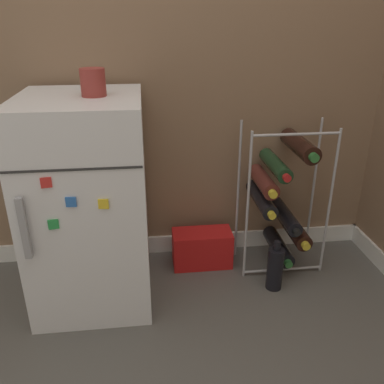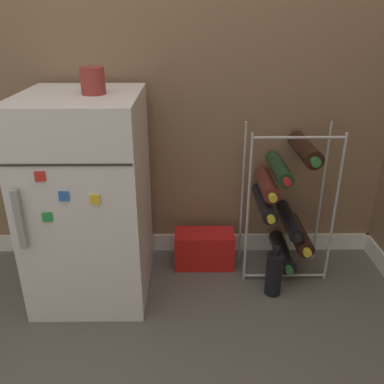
# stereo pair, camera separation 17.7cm
# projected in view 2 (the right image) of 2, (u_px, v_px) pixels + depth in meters

# --- Properties ---
(ground_plane) EXTENTS (14.00, 14.00, 0.00)m
(ground_plane) POSITION_uv_depth(u_px,v_px,m) (194.00, 333.00, 1.60)
(ground_plane) COLOR #56544F
(mini_fridge) EXTENTS (0.47, 0.55, 0.87)m
(mini_fridge) POSITION_uv_depth(u_px,v_px,m) (89.00, 198.00, 1.71)
(mini_fridge) COLOR white
(mini_fridge) RESTS_ON ground_plane
(wine_rack) EXTENTS (0.39, 0.33, 0.71)m
(wine_rack) POSITION_uv_depth(u_px,v_px,m) (285.00, 202.00, 1.86)
(wine_rack) COLOR #B2B2B7
(wine_rack) RESTS_ON ground_plane
(soda_box) EXTENTS (0.29, 0.14, 0.18)m
(soda_box) POSITION_uv_depth(u_px,v_px,m) (204.00, 249.00, 2.00)
(soda_box) COLOR red
(soda_box) RESTS_ON ground_plane
(fridge_top_cup) EXTENTS (0.09, 0.09, 0.10)m
(fridge_top_cup) POSITION_uv_depth(u_px,v_px,m) (93.00, 81.00, 1.51)
(fridge_top_cup) COLOR maroon
(fridge_top_cup) RESTS_ON mini_fridge
(loose_bottle_floor) EXTENTS (0.07, 0.07, 0.24)m
(loose_bottle_floor) POSITION_uv_depth(u_px,v_px,m) (274.00, 273.00, 1.78)
(loose_bottle_floor) COLOR black
(loose_bottle_floor) RESTS_ON ground_plane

